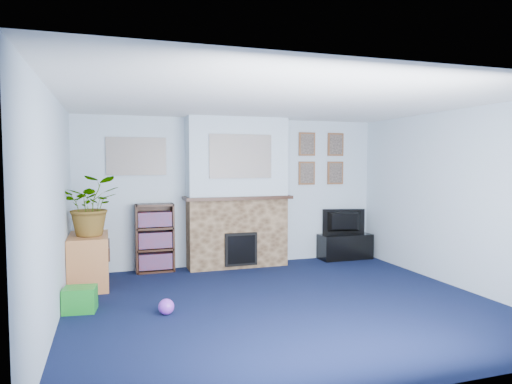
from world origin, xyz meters
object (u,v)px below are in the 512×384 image
object	(u,v)px
television	(345,222)
sideboard	(89,261)
tv_stand	(345,246)
bookshelf	(155,239)

from	to	relation	value
television	sideboard	world-z (taller)	television
tv_stand	television	xyz separation A→B (m)	(0.00, 0.02, 0.42)
television	bookshelf	world-z (taller)	bookshelf
tv_stand	television	size ratio (longest dim) A/B	1.22
tv_stand	sideboard	world-z (taller)	sideboard
tv_stand	bookshelf	xyz separation A→B (m)	(-3.25, 0.08, 0.28)
tv_stand	bookshelf	bearing A→B (deg)	178.65
television	sideboard	bearing A→B (deg)	20.81
television	bookshelf	distance (m)	3.26
television	sideboard	distance (m)	4.23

